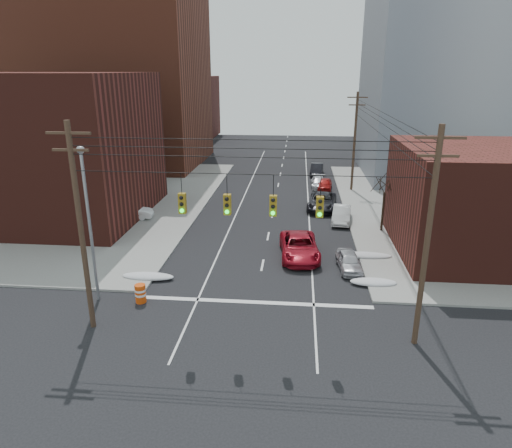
% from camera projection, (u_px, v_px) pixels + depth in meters
% --- Properties ---
extents(ground, '(160.00, 160.00, 0.00)m').
position_uv_depth(ground, '(242.00, 369.00, 21.20)').
color(ground, black).
rests_on(ground, ground).
extents(sidewalk_nw, '(40.00, 40.00, 0.15)m').
position_uv_depth(sidewalk_nw, '(24.00, 199.00, 49.02)').
color(sidewalk_nw, gray).
rests_on(sidewalk_nw, ground).
extents(building_brick_tall, '(24.00, 20.00, 30.00)m').
position_uv_depth(building_brick_tall, '(113.00, 56.00, 63.76)').
color(building_brick_tall, brown).
rests_on(building_brick_tall, ground).
extents(building_brick_near, '(20.00, 16.00, 13.00)m').
position_uv_depth(building_brick_near, '(33.00, 147.00, 41.80)').
color(building_brick_near, '#4B1D16').
rests_on(building_brick_near, ground).
extents(building_brick_far, '(22.00, 18.00, 12.00)m').
position_uv_depth(building_brick_far, '(158.00, 108.00, 91.34)').
color(building_brick_far, '#4B1D16').
rests_on(building_brick_far, ground).
extents(building_office, '(22.00, 20.00, 25.00)m').
position_uv_depth(building_office, '(459.00, 76.00, 56.73)').
color(building_office, gray).
rests_on(building_office, ground).
extents(building_glass, '(20.00, 18.00, 22.00)m').
position_uv_depth(building_glass, '(422.00, 83.00, 81.55)').
color(building_glass, gray).
rests_on(building_glass, ground).
extents(building_storefront, '(16.00, 12.00, 8.00)m').
position_uv_depth(building_storefront, '(511.00, 202.00, 33.41)').
color(building_storefront, '#4B1D16').
rests_on(building_storefront, ground).
extents(utility_pole_left, '(2.20, 0.28, 11.00)m').
position_uv_depth(utility_pole_left, '(80.00, 226.00, 22.92)').
color(utility_pole_left, '#473323').
rests_on(utility_pole_left, ground).
extents(utility_pole_right, '(2.20, 0.28, 11.00)m').
position_uv_depth(utility_pole_right, '(428.00, 237.00, 21.42)').
color(utility_pole_right, '#473323').
rests_on(utility_pole_right, ground).
extents(utility_pole_far, '(2.20, 0.28, 11.00)m').
position_uv_depth(utility_pole_far, '(355.00, 140.00, 50.65)').
color(utility_pole_far, '#473323').
rests_on(utility_pole_far, ground).
extents(traffic_signals, '(17.00, 0.42, 2.02)m').
position_uv_depth(traffic_signals, '(250.00, 204.00, 21.69)').
color(traffic_signals, black).
rests_on(traffic_signals, ground).
extents(street_light, '(0.44, 0.44, 9.32)m').
position_uv_depth(street_light, '(88.00, 212.00, 25.91)').
color(street_light, gray).
rests_on(street_light, ground).
extents(bare_tree, '(2.09, 2.20, 4.93)m').
position_uv_depth(bare_tree, '(383.00, 206.00, 38.46)').
color(bare_tree, black).
rests_on(bare_tree, ground).
extents(snow_nw, '(3.50, 1.08, 0.42)m').
position_uv_depth(snow_nw, '(148.00, 276.00, 30.27)').
color(snow_nw, silver).
rests_on(snow_nw, ground).
extents(snow_ne, '(3.00, 1.08, 0.42)m').
position_uv_depth(snow_ne, '(373.00, 282.00, 29.44)').
color(snow_ne, silver).
rests_on(snow_ne, ground).
extents(snow_east_far, '(4.00, 1.08, 0.42)m').
position_uv_depth(snow_east_far, '(364.00, 255.00, 33.68)').
color(snow_east_far, silver).
rests_on(snow_east_far, ground).
extents(red_pickup, '(3.22, 6.10, 1.63)m').
position_uv_depth(red_pickup, '(299.00, 247.00, 33.68)').
color(red_pickup, maroon).
rests_on(red_pickup, ground).
extents(parked_car_a, '(1.82, 3.84, 1.27)m').
position_uv_depth(parked_car_a, '(349.00, 261.00, 31.61)').
color(parked_car_a, silver).
rests_on(parked_car_a, ground).
extents(parked_car_b, '(2.11, 4.62, 1.47)m').
position_uv_depth(parked_car_b, '(342.00, 214.00, 41.49)').
color(parked_car_b, silver).
rests_on(parked_car_b, ground).
extents(parked_car_c, '(3.31, 5.96, 1.58)m').
position_uv_depth(parked_car_c, '(322.00, 201.00, 45.34)').
color(parked_car_c, black).
rests_on(parked_car_c, ground).
extents(parked_car_d, '(1.82, 4.30, 1.24)m').
position_uv_depth(parked_car_d, '(319.00, 183.00, 53.69)').
color(parked_car_d, silver).
rests_on(parked_car_d, ground).
extents(parked_car_e, '(1.91, 3.99, 1.31)m').
position_uv_depth(parked_car_e, '(325.00, 184.00, 52.66)').
color(parked_car_e, '#980F0D').
rests_on(parked_car_e, ground).
extents(parked_car_f, '(1.94, 4.63, 1.49)m').
position_uv_depth(parked_car_f, '(317.00, 169.00, 60.13)').
color(parked_car_f, black).
rests_on(parked_car_f, ground).
extents(lot_car_a, '(4.17, 1.87, 1.33)m').
position_uv_depth(lot_car_a, '(131.00, 212.00, 42.02)').
color(lot_car_a, white).
rests_on(lot_car_a, sidewalk_nw).
extents(lot_car_b, '(4.84, 2.90, 1.26)m').
position_uv_depth(lot_car_b, '(124.00, 196.00, 47.46)').
color(lot_car_b, '#A9AAAE').
rests_on(lot_car_b, sidewalk_nw).
extents(lot_car_c, '(5.51, 2.41, 1.58)m').
position_uv_depth(lot_car_c, '(97.00, 207.00, 42.93)').
color(lot_car_c, black).
rests_on(lot_car_c, sidewalk_nw).
extents(lot_car_d, '(4.74, 2.56, 1.53)m').
position_uv_depth(lot_car_d, '(89.00, 199.00, 45.65)').
color(lot_car_d, '#AFB0B4').
rests_on(lot_car_d, sidewalk_nw).
extents(construction_barrel, '(0.80, 0.80, 1.14)m').
position_uv_depth(construction_barrel, '(140.00, 293.00, 27.17)').
color(construction_barrel, '#D6440B').
rests_on(construction_barrel, ground).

